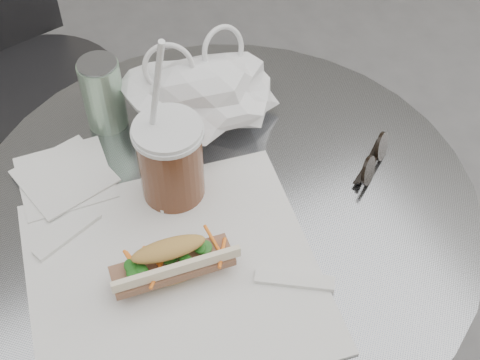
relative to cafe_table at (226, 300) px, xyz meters
name	(u,v)px	position (x,y,z in m)	size (l,w,h in m)	color
cafe_table	(226,300)	(0.00, 0.00, 0.00)	(0.76, 0.76, 0.74)	slate
chair_far	(43,118)	(-0.14, 0.76, -0.13)	(0.39, 0.41, 0.74)	#29292B
sandwich_paper	(174,275)	(-0.12, -0.08, 0.28)	(0.38, 0.36, 0.00)	white
banh_mi	(171,262)	(-0.12, -0.08, 0.31)	(0.21, 0.10, 0.07)	tan
iced_coffee	(171,160)	(-0.06, 0.05, 0.35)	(0.10, 0.10, 0.29)	brown
sunglasses	(373,160)	(0.24, -0.04, 0.29)	(0.10, 0.07, 0.05)	black
plastic_bag	(204,96)	(0.05, 0.17, 0.33)	(0.23, 0.18, 0.11)	white
napkin_stack	(65,178)	(-0.19, 0.15, 0.28)	(0.15, 0.15, 0.01)	white
drink_can	(103,94)	(-0.09, 0.24, 0.34)	(0.07, 0.07, 0.12)	#56935F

